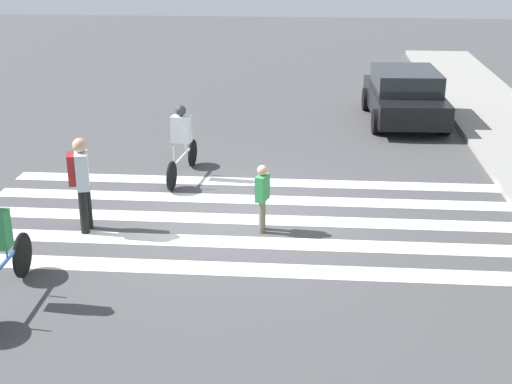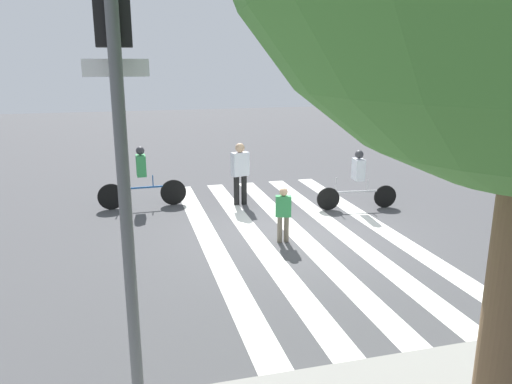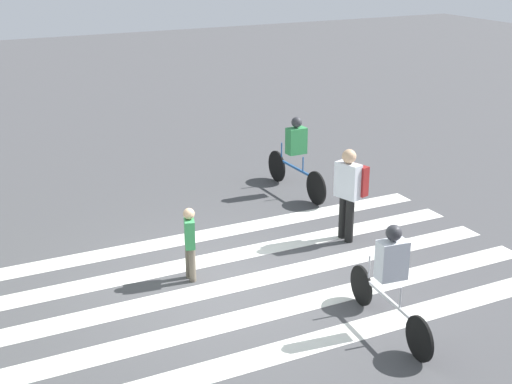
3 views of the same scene
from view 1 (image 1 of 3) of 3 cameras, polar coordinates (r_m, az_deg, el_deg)
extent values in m
plane|color=#444447|center=(12.97, -0.99, -2.20)|extent=(60.00, 60.00, 0.00)
cube|color=silver|center=(14.82, -0.26, 0.82)|extent=(0.47, 10.00, 0.01)
cube|color=silver|center=(13.89, -0.60, -0.58)|extent=(0.47, 10.00, 0.01)
cube|color=silver|center=(12.97, -0.99, -2.18)|extent=(0.47, 10.00, 0.01)
cube|color=silver|center=(12.06, -1.44, -4.03)|extent=(0.47, 10.00, 0.01)
cube|color=silver|center=(11.16, -1.97, -6.17)|extent=(0.47, 10.00, 0.01)
cylinder|color=black|center=(12.80, -13.34, -1.17)|extent=(0.15, 0.15, 0.80)
cylinder|color=black|center=(12.61, -13.62, -1.52)|extent=(0.15, 0.15, 0.80)
cube|color=silver|center=(12.46, -13.75, 1.71)|extent=(0.51, 0.34, 0.63)
sphere|color=tan|center=(12.33, -13.92, 3.65)|extent=(0.25, 0.25, 0.25)
cube|color=maroon|center=(12.57, -14.45, 1.81)|extent=(0.38, 0.26, 0.53)
cylinder|color=#6B6051|center=(12.46, 0.53, -1.76)|extent=(0.11, 0.11, 0.57)
cylinder|color=#6B6051|center=(12.32, 0.48, -2.03)|extent=(0.11, 0.11, 0.57)
cube|color=#338C4C|center=(12.20, 0.51, 0.34)|extent=(0.37, 0.25, 0.45)
sphere|color=tan|center=(12.09, 0.51, 1.75)|extent=(0.18, 0.18, 0.18)
cylinder|color=black|center=(11.37, -18.18, -4.82)|extent=(0.69, 0.06, 0.69)
cube|color=#1E4C8C|center=(10.62, -19.81, -5.75)|extent=(1.38, 0.07, 0.04)
cylinder|color=#1E4C8C|center=(10.79, -19.35, -4.33)|extent=(0.03, 0.03, 0.32)
cylinder|color=black|center=(14.36, -6.76, 1.26)|extent=(0.61, 0.11, 0.60)
cylinder|color=black|center=(15.78, -5.09, 3.12)|extent=(0.61, 0.11, 0.60)
cube|color=#B2B2B7|center=(15.01, -5.91, 2.84)|extent=(1.32, 0.18, 0.04)
cylinder|color=#B2B2B7|center=(15.22, -5.64, 3.72)|extent=(0.03, 0.03, 0.32)
cylinder|color=#B2B2B7|center=(14.42, -6.59, 2.89)|extent=(0.03, 0.03, 0.40)
cube|color=silver|center=(14.84, -6.00, 5.02)|extent=(0.28, 0.42, 0.55)
sphere|color=#333338|center=(14.74, -6.05, 6.50)|extent=(0.22, 0.22, 0.22)
cube|color=black|center=(19.73, 11.78, 7.13)|extent=(4.07, 1.94, 0.60)
cube|color=#23282D|center=(19.61, 11.90, 8.76)|extent=(2.26, 1.73, 0.54)
cylinder|color=black|center=(18.78, 14.95, 5.42)|extent=(0.65, 0.22, 0.64)
cylinder|color=black|center=(18.47, 9.61, 5.59)|extent=(0.65, 0.22, 0.64)
cylinder|color=black|center=(21.14, 13.58, 7.20)|extent=(0.65, 0.22, 0.64)
cylinder|color=black|center=(20.87, 8.81, 7.37)|extent=(0.65, 0.22, 0.64)
camera|label=2|loc=(12.16, 51.76, 7.03)|focal=35.00mm
camera|label=3|loc=(21.15, 13.03, 20.55)|focal=50.00mm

